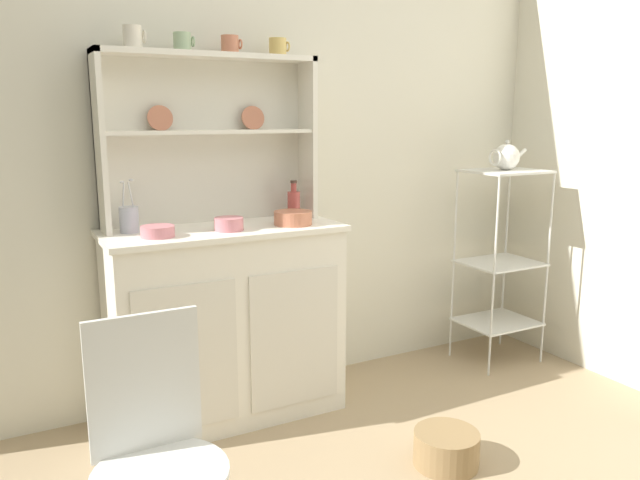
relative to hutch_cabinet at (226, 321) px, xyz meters
name	(u,v)px	position (x,y,z in m)	size (l,w,h in m)	color
wall_back	(266,140)	(0.32, 0.26, 0.80)	(3.84, 0.05, 2.50)	silver
hutch_cabinet	(226,321)	(0.00, 0.00, 0.00)	(1.05, 0.45, 0.89)	white
hutch_shelf_unit	(208,127)	(0.00, 0.16, 0.87)	(0.98, 0.18, 0.75)	silver
bakers_rack	(501,250)	(1.57, -0.08, 0.18)	(0.41, 0.34, 1.08)	silver
wire_chair	(154,441)	(-0.56, -1.02, 0.06)	(0.36, 0.36, 0.85)	white
floor_basket	(446,448)	(0.62, -0.81, -0.39)	(0.26, 0.26, 0.14)	#93754C
cup_cream_0	(133,37)	(-0.32, 0.12, 1.23)	(0.09, 0.08, 0.09)	silver
cup_sage_1	(183,42)	(-0.11, 0.12, 1.22)	(0.09, 0.07, 0.08)	#9EB78E
cup_terracotta_2	(230,45)	(0.10, 0.12, 1.22)	(0.09, 0.08, 0.08)	#C67556
cup_gold_3	(278,47)	(0.33, 0.12, 1.22)	(0.09, 0.08, 0.08)	#DBB760
bowl_mixing_large	(158,231)	(-0.30, -0.07, 0.45)	(0.14, 0.14, 0.05)	#D17A84
bowl_floral_medium	(229,224)	(0.00, -0.07, 0.46)	(0.12, 0.12, 0.06)	#D17A84
bowl_cream_small	(293,218)	(0.30, -0.07, 0.46)	(0.17, 0.17, 0.06)	#C67556
jam_bottle	(294,203)	(0.39, 0.09, 0.50)	(0.06, 0.06, 0.18)	#B74C47
utensil_jar	(129,219)	(-0.39, 0.08, 0.49)	(0.08, 0.08, 0.23)	#B2B7C6
porcelain_teapot	(506,157)	(1.57, -0.08, 0.70)	(0.23, 0.14, 0.16)	white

